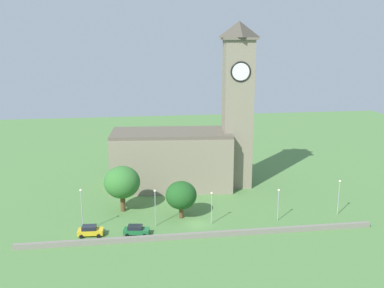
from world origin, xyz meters
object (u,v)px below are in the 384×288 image
at_px(car_yellow, 90,231).
at_px(tree_by_tower, 181,195).
at_px(streetlamp_east_end, 339,192).
at_px(car_green, 136,230).
at_px(streetlamp_west_mid, 155,202).
at_px(streetlamp_east_mid, 278,199).
at_px(streetlamp_central, 212,202).
at_px(church, 188,146).
at_px(tree_churchyard, 122,182).
at_px(streetlamp_west_end, 82,204).

height_order(car_yellow, tree_by_tower, tree_by_tower).
distance_m(car_yellow, streetlamp_east_end, 45.46).
relative_size(car_green, streetlamp_west_mid, 0.67).
bearing_deg(streetlamp_east_mid, streetlamp_central, 178.45).
relative_size(church, streetlamp_west_mid, 5.33).
relative_size(streetlamp_west_mid, streetlamp_central, 1.12).
xyz_separation_m(car_yellow, streetlamp_east_end, (45.24, 2.54, 3.66)).
bearing_deg(streetlamp_west_mid, tree_churchyard, 126.06).
distance_m(car_yellow, car_green, 7.65).
bearing_deg(streetlamp_east_end, streetlamp_central, -178.31).
relative_size(car_yellow, tree_by_tower, 0.61).
distance_m(streetlamp_east_end, tree_churchyard, 40.60).
height_order(car_green, streetlamp_central, streetlamp_central).
bearing_deg(church, car_green, -116.70).
distance_m(car_green, streetlamp_east_mid, 25.87).
bearing_deg(car_green, tree_by_tower, 35.71).
distance_m(church, streetlamp_east_end, 33.28).
relative_size(streetlamp_east_mid, tree_churchyard, 0.68).
distance_m(streetlamp_east_mid, streetlamp_east_end, 12.11).
xyz_separation_m(streetlamp_west_end, streetlamp_east_end, (46.58, 0.75, -0.50)).
xyz_separation_m(streetlamp_east_mid, streetlamp_east_end, (12.06, 1.05, 0.44)).
bearing_deg(tree_churchyard, car_green, -78.53).
bearing_deg(car_yellow, streetlamp_west_mid, 12.37).
distance_m(streetlamp_west_end, tree_churchyard, 10.83).
height_order(streetlamp_east_mid, tree_churchyard, tree_churchyard).
bearing_deg(church, streetlamp_east_end, -39.40).
bearing_deg(tree_by_tower, car_green, -144.29).
height_order(car_green, tree_churchyard, tree_churchyard).
xyz_separation_m(church, car_yellow, (-19.77, -23.45, -8.35)).
distance_m(streetlamp_central, streetlamp_east_end, 24.24).
bearing_deg(streetlamp_west_end, streetlamp_central, 0.09).
bearing_deg(tree_by_tower, car_yellow, -161.60).
relative_size(church, tree_churchyard, 4.04).
bearing_deg(streetlamp_central, streetlamp_east_mid, -1.55).
distance_m(church, streetlamp_west_end, 30.54).
bearing_deg(streetlamp_west_end, tree_by_tower, 11.52).
bearing_deg(car_yellow, streetlamp_west_end, 126.89).
bearing_deg(tree_by_tower, tree_churchyard, 155.17).
distance_m(car_yellow, tree_churchyard, 12.56).
relative_size(car_green, streetlamp_east_end, 0.67).
distance_m(church, tree_churchyard, 19.83).
bearing_deg(streetlamp_west_mid, streetlamp_west_end, -177.05).
bearing_deg(streetlamp_west_end, streetlamp_west_mid, 2.95).
bearing_deg(streetlamp_east_mid, streetlamp_west_mid, 177.58).
bearing_deg(church, car_yellow, -130.14).
xyz_separation_m(car_green, streetlamp_east_end, (37.62, 3.25, 3.73)).
distance_m(car_yellow, streetlamp_west_mid, 11.91).
bearing_deg(streetlamp_east_end, streetlamp_west_end, -179.08).
xyz_separation_m(streetlamp_east_end, tree_by_tower, (-29.22, 2.79, -0.18)).
bearing_deg(car_yellow, streetlamp_east_mid, 2.58).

